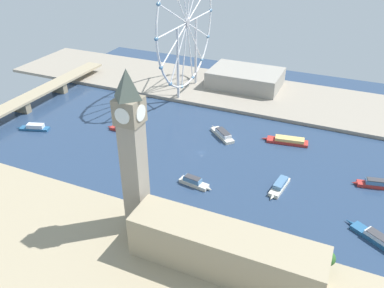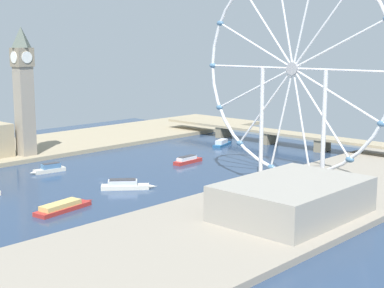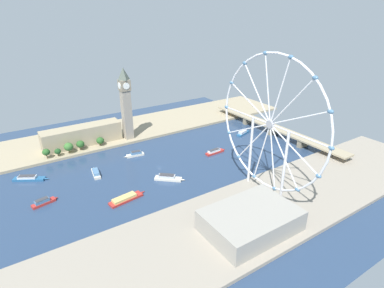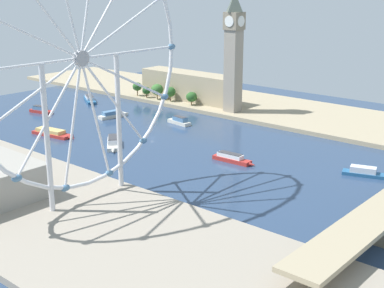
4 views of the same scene
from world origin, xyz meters
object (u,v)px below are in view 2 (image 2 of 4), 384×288
object	(u,v)px
tour_boat_1	(188,160)
tour_boat_4	(63,207)
ferris_wheel	(293,70)
tour_boat_0	(125,185)
tour_boat_7	(49,169)
tour_boat_5	(222,143)
clock_tower	(24,89)
river_bridge	(270,133)
riverside_hall	(293,199)

from	to	relation	value
tour_boat_1	tour_boat_4	bearing A→B (deg)	-167.18
ferris_wheel	tour_boat_0	size ratio (longest dim) A/B	4.65
tour_boat_4	tour_boat_7	world-z (taller)	tour_boat_7
tour_boat_4	tour_boat_5	bearing A→B (deg)	9.46
clock_tower	river_bridge	world-z (taller)	clock_tower
tour_boat_4	clock_tower	bearing A→B (deg)	57.67
ferris_wheel	tour_boat_7	xyz separation A→B (m)	(-137.74, -67.27, -64.96)
tour_boat_0	tour_boat_7	distance (m)	68.56
clock_tower	tour_boat_5	world-z (taller)	clock_tower
ferris_wheel	tour_boat_0	world-z (taller)	ferris_wheel
tour_boat_0	tour_boat_1	distance (m)	79.92
ferris_wheel	riverside_hall	world-z (taller)	ferris_wheel
clock_tower	riverside_hall	xyz separation A→B (m)	(220.04, 6.14, -38.74)
ferris_wheel	tour_boat_4	bearing A→B (deg)	-117.65
riverside_hall	river_bridge	distance (m)	212.07
riverside_hall	river_bridge	world-z (taller)	riverside_hall
ferris_wheel	tour_boat_7	distance (m)	166.48
riverside_hall	tour_boat_1	world-z (taller)	riverside_hall
riverside_hall	tour_boat_4	world-z (taller)	riverside_hall
river_bridge	tour_boat_5	size ratio (longest dim) A/B	7.95
tour_boat_0	tour_boat_7	xyz separation A→B (m)	(-68.35, -5.39, 0.03)
clock_tower	river_bridge	size ratio (longest dim) A/B	0.41
clock_tower	tour_boat_5	xyz separation A→B (m)	(65.25, 137.27, -47.84)
tour_boat_0	tour_boat_5	size ratio (longest dim) A/B	0.97
tour_boat_7	river_bridge	bearing A→B (deg)	175.83
tour_boat_0	tour_boat_7	world-z (taller)	tour_boat_7
tour_boat_4	tour_boat_1	bearing A→B (deg)	7.10
clock_tower	tour_boat_1	xyz separation A→B (m)	(92.76, 69.01, -47.77)
river_bridge	riverside_hall	bearing A→B (deg)	-51.24
river_bridge	tour_boat_7	size ratio (longest dim) A/B	9.23
tour_boat_1	tour_boat_7	distance (m)	93.17
river_bridge	tour_boat_5	distance (m)	41.27
clock_tower	tour_boat_4	bearing A→B (deg)	-24.01
river_bridge	tour_boat_5	world-z (taller)	river_bridge
clock_tower	ferris_wheel	xyz separation A→B (m)	(185.77, 54.55, 17.40)
ferris_wheel	tour_boat_7	size ratio (longest dim) A/B	5.22
clock_tower	riverside_hall	distance (m)	223.51
tour_boat_1	clock_tower	bearing A→B (deg)	124.05
tour_boat_4	tour_boat_7	distance (m)	90.82
ferris_wheel	tour_boat_4	world-z (taller)	ferris_wheel
riverside_hall	tour_boat_5	distance (m)	203.06
ferris_wheel	tour_boat_4	size ratio (longest dim) A/B	3.39
river_bridge	tour_boat_0	distance (m)	181.30
ferris_wheel	river_bridge	xyz separation A→B (m)	(-98.48, 116.96, -58.55)
tour_boat_1	tour_boat_5	distance (m)	73.59
riverside_hall	tour_boat_5	world-z (taller)	riverside_hall
tour_boat_1	tour_boat_5	xyz separation A→B (m)	(-27.51, 68.25, -0.07)
tour_boat_1	tour_boat_0	bearing A→B (deg)	-165.41
tour_boat_4	tour_boat_5	distance (m)	203.77
tour_boat_4	tour_boat_5	size ratio (longest dim) A/B	1.33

